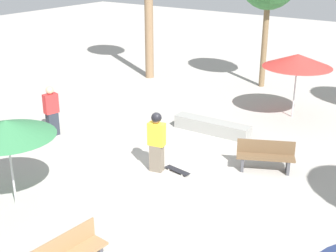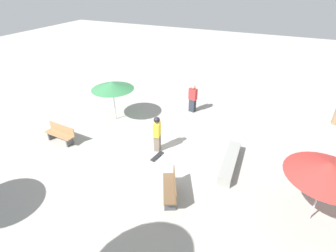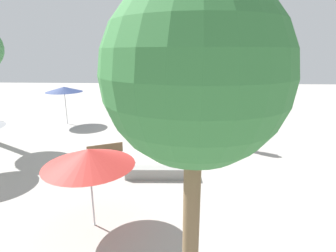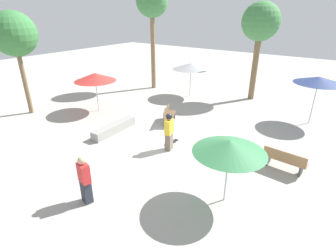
% 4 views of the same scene
% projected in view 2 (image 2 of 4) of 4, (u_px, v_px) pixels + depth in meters
% --- Properties ---
extents(ground_plane, '(60.00, 60.00, 0.00)m').
position_uv_depth(ground_plane, '(160.00, 154.00, 11.95)').
color(ground_plane, '#ADA8A0').
extents(skater_main, '(0.34, 0.50, 1.73)m').
position_uv_depth(skater_main, '(157.00, 133.00, 11.76)').
color(skater_main, '#726656').
rests_on(skater_main, ground_plane).
extents(skateboard, '(0.31, 0.82, 0.07)m').
position_uv_depth(skateboard, '(157.00, 156.00, 11.69)').
color(skateboard, black).
rests_on(skateboard, ground_plane).
extents(concrete_ledge, '(0.62, 2.69, 0.44)m').
position_uv_depth(concrete_ledge, '(230.00, 162.00, 11.05)').
color(concrete_ledge, gray).
rests_on(concrete_ledge, ground_plane).
extents(bench_near, '(1.10, 1.63, 0.85)m').
position_uv_depth(bench_near, '(171.00, 188.00, 9.45)').
color(bench_near, '#47474C').
rests_on(bench_near, ground_plane).
extents(bench_far, '(1.63, 0.57, 0.85)m').
position_uv_depth(bench_far, '(61.00, 134.00, 12.63)').
color(bench_far, '#47474C').
rests_on(bench_far, ground_plane).
extents(shade_umbrella_green, '(2.26, 2.26, 2.19)m').
position_uv_depth(shade_umbrella_green, '(112.00, 86.00, 13.80)').
color(shade_umbrella_green, '#B7B7BC').
rests_on(shade_umbrella_green, ground_plane).
extents(shade_umbrella_red, '(2.46, 2.46, 2.35)m').
position_uv_depth(shade_umbrella_red, '(329.00, 170.00, 7.73)').
color(shade_umbrella_red, '#B7B7BC').
rests_on(shade_umbrella_red, ground_plane).
extents(bystander_watching, '(0.51, 0.36, 1.68)m').
position_uv_depth(bystander_watching, '(193.00, 98.00, 15.21)').
color(bystander_watching, '#282D38').
rests_on(bystander_watching, ground_plane).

